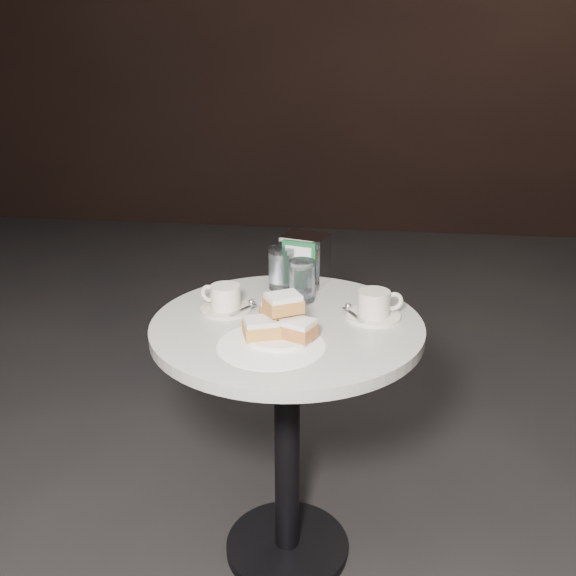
{
  "coord_description": "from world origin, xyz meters",
  "views": [
    {
      "loc": [
        0.2,
        -1.49,
        1.42
      ],
      "look_at": [
        0.0,
        0.02,
        0.83
      ],
      "focal_mm": 40.0,
      "sensor_mm": 36.0,
      "label": 1
    }
  ],
  "objects_px": {
    "beignet_plate": "(280,322)",
    "coffee_cup_right": "(374,306)",
    "water_glass_left": "(282,269)",
    "water_glass_right": "(302,281)",
    "coffee_cup_left": "(225,300)",
    "napkin_dispenser": "(305,259)",
    "cafe_table": "(287,389)"
  },
  "relations": [
    {
      "from": "beignet_plate",
      "to": "coffee_cup_right",
      "type": "bearing_deg",
      "value": 33.87
    },
    {
      "from": "beignet_plate",
      "to": "water_glass_left",
      "type": "distance_m",
      "value": 0.34
    },
    {
      "from": "water_glass_left",
      "to": "water_glass_right",
      "type": "distance_m",
      "value": 0.11
    },
    {
      "from": "beignet_plate",
      "to": "water_glass_left",
      "type": "relative_size",
      "value": 1.53
    },
    {
      "from": "water_glass_right",
      "to": "coffee_cup_left",
      "type": "bearing_deg",
      "value": -153.24
    },
    {
      "from": "water_glass_right",
      "to": "beignet_plate",
      "type": "bearing_deg",
      "value": -95.94
    },
    {
      "from": "water_glass_right",
      "to": "napkin_dispenser",
      "type": "bearing_deg",
      "value": 92.53
    },
    {
      "from": "water_glass_left",
      "to": "coffee_cup_right",
      "type": "bearing_deg",
      "value": -34.42
    },
    {
      "from": "cafe_table",
      "to": "water_glass_left",
      "type": "distance_m",
      "value": 0.35
    },
    {
      "from": "coffee_cup_right",
      "to": "water_glass_left",
      "type": "xyz_separation_m",
      "value": [
        -0.27,
        0.18,
        0.03
      ]
    },
    {
      "from": "cafe_table",
      "to": "napkin_dispenser",
      "type": "bearing_deg",
      "value": 86.93
    },
    {
      "from": "coffee_cup_left",
      "to": "coffee_cup_right",
      "type": "xyz_separation_m",
      "value": [
        0.39,
        0.0,
        0.0
      ]
    },
    {
      "from": "coffee_cup_left",
      "to": "coffee_cup_right",
      "type": "height_order",
      "value": "coffee_cup_right"
    },
    {
      "from": "coffee_cup_right",
      "to": "water_glass_left",
      "type": "distance_m",
      "value": 0.33
    },
    {
      "from": "cafe_table",
      "to": "coffee_cup_right",
      "type": "distance_m",
      "value": 0.32
    },
    {
      "from": "cafe_table",
      "to": "water_glass_right",
      "type": "xyz_separation_m",
      "value": [
        0.02,
        0.15,
        0.25
      ]
    },
    {
      "from": "water_glass_right",
      "to": "water_glass_left",
      "type": "bearing_deg",
      "value": 127.57
    },
    {
      "from": "beignet_plate",
      "to": "water_glass_right",
      "type": "bearing_deg",
      "value": 84.06
    },
    {
      "from": "napkin_dispenser",
      "to": "cafe_table",
      "type": "bearing_deg",
      "value": -77.95
    },
    {
      "from": "cafe_table",
      "to": "coffee_cup_left",
      "type": "bearing_deg",
      "value": 163.42
    },
    {
      "from": "coffee_cup_left",
      "to": "napkin_dispenser",
      "type": "relative_size",
      "value": 1.15
    },
    {
      "from": "coffee_cup_left",
      "to": "napkin_dispenser",
      "type": "bearing_deg",
      "value": 68.66
    },
    {
      "from": "coffee_cup_left",
      "to": "coffee_cup_right",
      "type": "relative_size",
      "value": 0.96
    },
    {
      "from": "water_glass_left",
      "to": "napkin_dispenser",
      "type": "bearing_deg",
      "value": 37.47
    },
    {
      "from": "coffee_cup_left",
      "to": "napkin_dispenser",
      "type": "distance_m",
      "value": 0.3
    },
    {
      "from": "cafe_table",
      "to": "water_glass_right",
      "type": "relative_size",
      "value": 6.42
    },
    {
      "from": "beignet_plate",
      "to": "coffee_cup_right",
      "type": "xyz_separation_m",
      "value": [
        0.22,
        0.15,
        -0.01
      ]
    },
    {
      "from": "napkin_dispenser",
      "to": "coffee_cup_left",
      "type": "bearing_deg",
      "value": -113.49
    },
    {
      "from": "cafe_table",
      "to": "napkin_dispenser",
      "type": "height_order",
      "value": "napkin_dispenser"
    },
    {
      "from": "beignet_plate",
      "to": "water_glass_right",
      "type": "relative_size",
      "value": 1.61
    },
    {
      "from": "cafe_table",
      "to": "water_glass_left",
      "type": "height_order",
      "value": "water_glass_left"
    },
    {
      "from": "beignet_plate",
      "to": "coffee_cup_left",
      "type": "bearing_deg",
      "value": 139.0
    }
  ]
}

